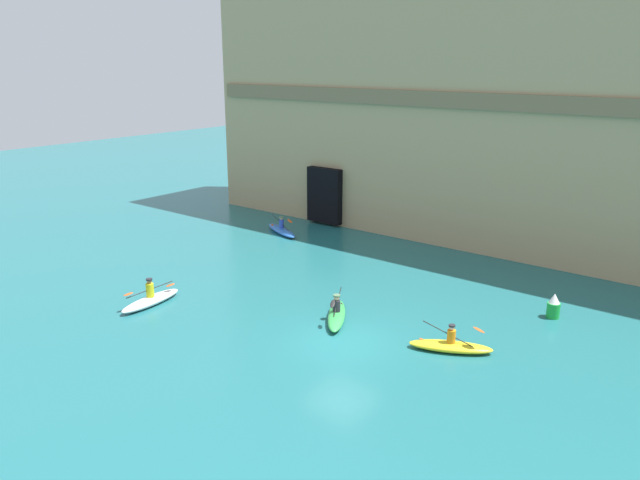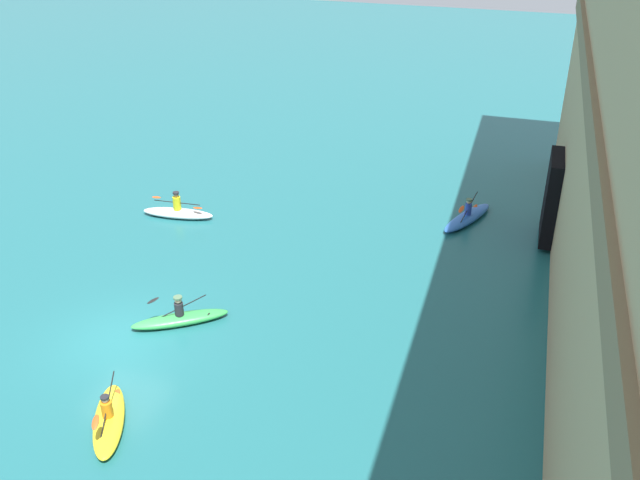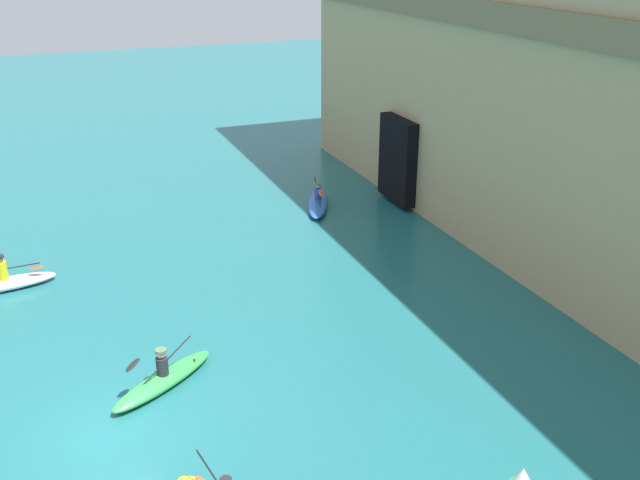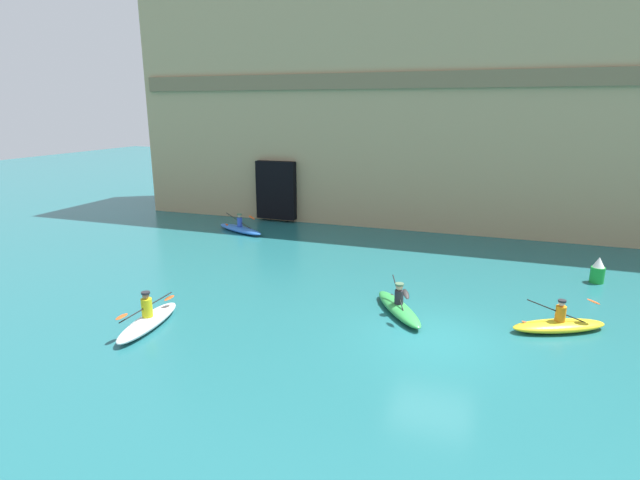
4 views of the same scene
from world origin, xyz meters
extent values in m
plane|color=#1E6066|center=(0.00, 0.00, 0.00)|extent=(120.00, 120.00, 0.00)
cube|color=black|center=(-11.01, 13.07, 1.89)|extent=(2.43, 0.70, 3.44)
cylinder|color=#232328|center=(3.51, 1.81, 0.99)|extent=(0.24, 0.24, 0.06)
ellipsoid|color=blue|center=(-11.79, 9.76, 0.16)|extent=(3.48, 2.11, 0.33)
cylinder|color=#2D47B7|center=(-11.79, 9.76, 0.57)|extent=(0.28, 0.28, 0.49)
sphere|color=tan|center=(-11.79, 9.76, 0.92)|extent=(0.21, 0.21, 0.21)
cylinder|color=#4C6B4C|center=(-11.79, 9.76, 1.00)|extent=(0.26, 0.26, 0.06)
cylinder|color=black|center=(-11.79, 9.76, 0.60)|extent=(1.95, 0.52, 0.79)
ellipsoid|color=#D84C19|center=(-10.93, 9.55, 0.93)|extent=(0.46, 0.28, 0.20)
ellipsoid|color=#D84C19|center=(-12.64, 9.98, 0.26)|extent=(0.46, 0.28, 0.20)
ellipsoid|color=green|center=(-1.40, 1.50, 0.18)|extent=(2.34, 3.06, 0.36)
cylinder|color=#232328|center=(-1.40, 1.50, 0.59)|extent=(0.30, 0.30, 0.46)
sphere|color=tan|center=(-1.40, 1.50, 0.94)|extent=(0.23, 0.23, 0.23)
cylinder|color=#4C6B4C|center=(-1.40, 1.50, 1.04)|extent=(0.29, 0.29, 0.06)
cylinder|color=black|center=(-1.40, 1.50, 0.61)|extent=(0.82, 1.66, 0.91)
ellipsoid|color=black|center=(-1.74, 2.22, 0.23)|extent=(0.34, 0.45, 0.24)
ellipsoid|color=black|center=(-1.06, 0.78, 1.00)|extent=(0.34, 0.45, 0.24)
ellipsoid|color=white|center=(-8.57, -2.20, 0.19)|extent=(1.08, 3.18, 0.37)
cylinder|color=gold|center=(-8.57, -2.20, 0.67)|extent=(0.33, 0.33, 0.59)
sphere|color=#9E704C|center=(-8.57, -2.20, 1.07)|extent=(0.22, 0.22, 0.22)
cylinder|color=black|center=(-8.57, -2.20, 0.69)|extent=(0.23, 2.26, 0.20)
ellipsoid|color=#D84C19|center=(-8.48, -1.19, 0.62)|extent=(0.22, 0.46, 0.08)
cone|color=white|center=(5.36, 7.12, 0.84)|extent=(0.44, 0.44, 0.41)
camera|label=1|loc=(12.54, -17.12, 10.15)|focal=35.00mm
camera|label=2|loc=(15.94, 11.58, 13.76)|focal=40.00mm
camera|label=3|loc=(13.84, -0.45, 10.33)|focal=40.00mm
camera|label=4|loc=(1.29, -13.96, 6.66)|focal=28.00mm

